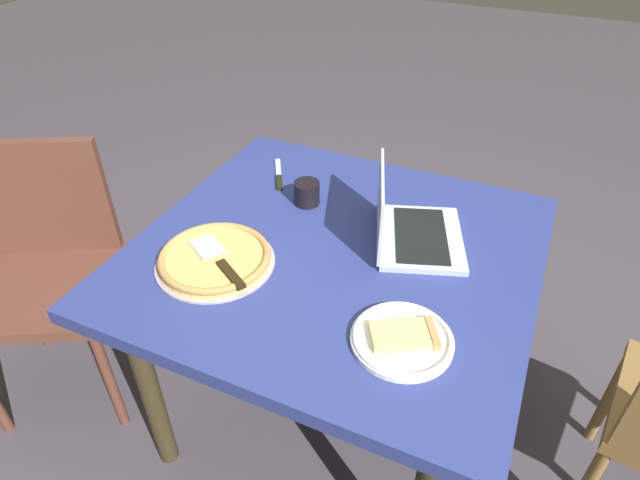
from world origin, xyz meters
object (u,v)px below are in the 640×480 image
object	(u,v)px
laptop	(409,228)
drink_cup	(307,193)
pizza_plate	(403,338)
pizza_tray	(215,258)
dining_table	(335,269)
chair_near	(49,261)
table_knife	(279,177)

from	to	relation	value
laptop	drink_cup	size ratio (longest dim) A/B	4.52
pizza_plate	pizza_tray	distance (m)	0.56
dining_table	pizza_plate	size ratio (longest dim) A/B	4.63
pizza_plate	dining_table	bearing A→B (deg)	-43.28
pizza_plate	chair_near	bearing A→B (deg)	-1.80
pizza_plate	drink_cup	xyz separation A→B (m)	(0.46, -0.44, 0.02)
dining_table	pizza_tray	bearing A→B (deg)	36.28
laptop	chair_near	world-z (taller)	laptop
laptop	pizza_tray	world-z (taller)	laptop
pizza_tray	drink_cup	xyz separation A→B (m)	(-0.10, -0.38, 0.02)
pizza_tray	laptop	bearing A→B (deg)	-144.20
dining_table	chair_near	xyz separation A→B (m)	(0.95, 0.23, -0.12)
pizza_tray	chair_near	xyz separation A→B (m)	(0.68, 0.02, -0.22)
pizza_tray	table_knife	xyz separation A→B (m)	(0.06, -0.48, -0.01)
laptop	table_knife	world-z (taller)	laptop
dining_table	laptop	distance (m)	0.25
dining_table	drink_cup	distance (m)	0.28
laptop	drink_cup	bearing A→B (deg)	-9.03
drink_cup	chair_near	size ratio (longest dim) A/B	0.09
pizza_tray	table_knife	world-z (taller)	pizza_tray
laptop	table_knife	distance (m)	0.53
drink_cup	chair_near	bearing A→B (deg)	27.57
pizza_plate	table_knife	xyz separation A→B (m)	(0.61, -0.54, -0.01)
drink_cup	table_knife	bearing A→B (deg)	-33.04
pizza_plate	drink_cup	distance (m)	0.64
chair_near	pizza_plate	bearing A→B (deg)	178.20
table_knife	pizza_tray	bearing A→B (deg)	96.88
dining_table	table_knife	distance (m)	0.44
table_knife	drink_cup	bearing A→B (deg)	146.96
table_knife	drink_cup	world-z (taller)	drink_cup
table_knife	chair_near	distance (m)	0.82
pizza_plate	pizza_tray	size ratio (longest dim) A/B	0.73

